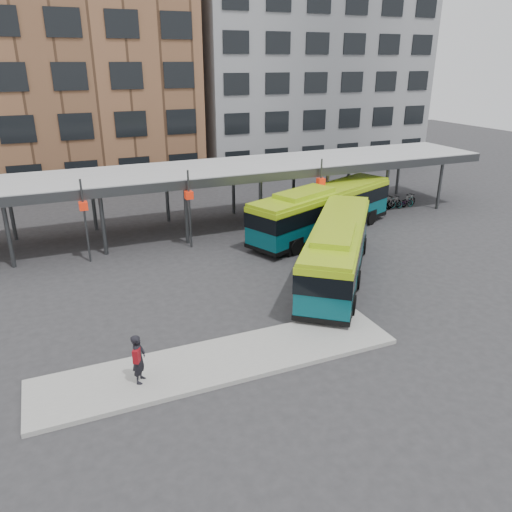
{
  "coord_description": "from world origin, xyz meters",
  "views": [
    {
      "loc": [
        -10.67,
        -18.43,
        10.77
      ],
      "look_at": [
        -1.72,
        2.53,
        1.8
      ],
      "focal_mm": 35.0,
      "sensor_mm": 36.0,
      "label": 1
    }
  ],
  "objects": [
    {
      "name": "pedestrian",
      "position": [
        -8.61,
        -3.21,
        1.12
      ],
      "size": [
        0.7,
        0.8,
        1.84
      ],
      "rotation": [
        0.0,
        0.0,
        1.08
      ],
      "color": "black",
      "rests_on": "boarding_island"
    },
    {
      "name": "building_brick",
      "position": [
        -10.0,
        32.0,
        11.0
      ],
      "size": [
        26.0,
        14.0,
        22.0
      ],
      "primitive_type": "cube",
      "color": "brown",
      "rests_on": "ground"
    },
    {
      "name": "ground",
      "position": [
        0.0,
        0.0,
        0.0
      ],
      "size": [
        120.0,
        120.0,
        0.0
      ],
      "primitive_type": "plane",
      "color": "#28282B",
      "rests_on": "ground"
    },
    {
      "name": "boarding_island",
      "position": [
        -5.5,
        -3.0,
        0.09
      ],
      "size": [
        14.0,
        3.0,
        0.18
      ],
      "primitive_type": "cube",
      "color": "gray",
      "rests_on": "ground"
    },
    {
      "name": "canopy",
      "position": [
        -0.06,
        12.87,
        3.91
      ],
      "size": [
        40.0,
        6.53,
        4.8
      ],
      "color": "#999B9E",
      "rests_on": "ground"
    },
    {
      "name": "building_grey",
      "position": [
        16.0,
        32.0,
        10.0
      ],
      "size": [
        24.0,
        14.0,
        20.0
      ],
      "primitive_type": "cube",
      "color": "slate",
      "rests_on": "ground"
    },
    {
      "name": "bike_rack",
      "position": [
        13.17,
        12.04,
        0.48
      ],
      "size": [
        5.95,
        1.33,
        1.08
      ],
      "color": "slate",
      "rests_on": "ground"
    },
    {
      "name": "bus_rear",
      "position": [
        5.64,
        8.69,
        1.72
      ],
      "size": [
        12.04,
        6.97,
        3.3
      ],
      "rotation": [
        0.0,
        0.0,
        0.4
      ],
      "color": "#07444D",
      "rests_on": "ground"
    },
    {
      "name": "bus_front",
      "position": [
        2.74,
        2.21,
        1.69
      ],
      "size": [
        9.19,
        10.79,
        3.24
      ],
      "rotation": [
        0.0,
        0.0,
        0.91
      ],
      "color": "#07444D",
      "rests_on": "ground"
    }
  ]
}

